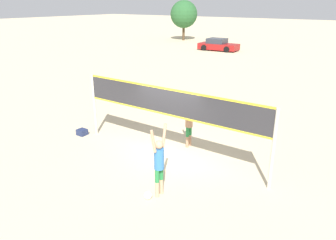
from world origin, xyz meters
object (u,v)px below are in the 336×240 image
at_px(player_spiker, 159,160).
at_px(player_blocker, 189,121).
at_px(volleyball_net, 168,108).
at_px(parked_car_near, 218,45).
at_px(tree_left_cluster, 184,14).
at_px(volleyball, 148,195).
at_px(gear_bag, 82,132).

relative_size(player_spiker, player_blocker, 1.06).
relative_size(volleyball_net, player_blocker, 3.76).
height_order(parked_car_near, tree_left_cluster, tree_left_cluster).
bearing_deg(volleyball, tree_left_cluster, 121.44).
height_order(gear_bag, tree_left_cluster, tree_left_cluster).
xyz_separation_m(player_blocker, gear_bag, (-4.22, -1.59, -0.92)).
height_order(player_blocker, parked_car_near, player_blocker).
height_order(volleyball_net, player_blocker, volleyball_net).
height_order(player_spiker, player_blocker, player_spiker).
distance_m(player_spiker, gear_bag, 5.69).
distance_m(player_spiker, player_blocker, 3.51).
bearing_deg(parked_car_near, player_spiker, -69.08).
bearing_deg(volleyball_net, tree_left_cluster, 122.01).
bearing_deg(volleyball, volleyball_net, 113.65).
bearing_deg(parked_car_near, player_blocker, -68.32).
distance_m(gear_bag, parked_car_near, 26.51).
xyz_separation_m(volleyball_net, volleyball, (1.11, -2.53, -1.71)).
relative_size(volleyball_net, tree_left_cluster, 1.38).
xyz_separation_m(volleyball, gear_bag, (-5.18, 2.08, 0.00)).
height_order(player_blocker, gear_bag, player_blocker).
height_order(volleyball_net, volleyball, volleyball_net).
relative_size(volleyball_net, volleyball, 31.98).
relative_size(gear_bag, tree_left_cluster, 0.07).
bearing_deg(player_spiker, player_blocker, 18.27).
height_order(volleyball, parked_car_near, parked_car_near).
height_order(volleyball_net, gear_bag, volleyball_net).
bearing_deg(player_blocker, parked_car_near, -155.18).
bearing_deg(gear_bag, volleyball, -21.93).
relative_size(volleyball_net, gear_bag, 19.85).
distance_m(volleyball_net, tree_left_cluster, 37.35).
height_order(player_spiker, tree_left_cluster, tree_left_cluster).
xyz_separation_m(volleyball_net, gear_bag, (-4.07, -0.45, -1.71)).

